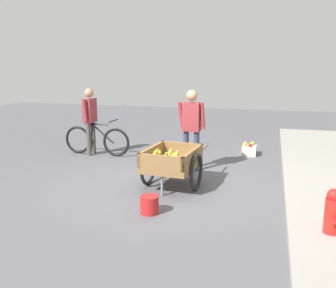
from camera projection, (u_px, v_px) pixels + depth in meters
ground_plane at (166, 185)px, 6.57m from camera, size 24.00×24.00×0.00m
fruit_cart at (172, 163)px, 6.36m from camera, size 1.70×0.99×0.73m
vendor_person at (192, 123)px, 7.30m from camera, size 0.23×0.57×1.61m
bicycle at (97, 140)px, 8.70m from camera, size 0.46×1.66×0.85m
cyclist_person at (90, 116)px, 8.63m from camera, size 0.52×0.21×1.56m
dog at (170, 149)px, 8.12m from camera, size 0.53×0.48×0.40m
fire_hydrant at (332, 216)px, 4.37m from camera, size 0.25×0.25×0.67m
plastic_bucket at (149, 205)px, 5.29m from camera, size 0.27×0.27×0.26m
apple_crate at (249, 150)px, 8.74m from camera, size 0.44×0.32×0.31m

